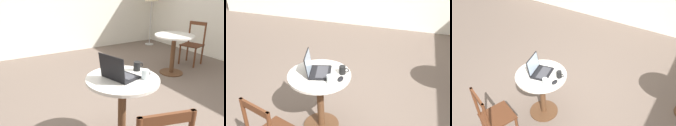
# 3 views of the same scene
# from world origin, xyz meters

# --- Properties ---
(ground_plane) EXTENTS (16.00, 16.00, 0.00)m
(ground_plane) POSITION_xyz_m (0.00, 0.00, 0.00)
(ground_plane) COLOR #66564C
(cafe_table_near) EXTENTS (0.72, 0.72, 0.76)m
(cafe_table_near) POSITION_xyz_m (-0.29, -0.50, 0.55)
(cafe_table_near) COLOR #51331E
(cafe_table_near) RESTS_ON ground_plane
(chair_near_front) EXTENTS (0.48, 0.48, 0.90)m
(chair_near_front) POSITION_xyz_m (-0.51, -1.23, 0.44)
(chair_near_front) COLOR #562D19
(chair_near_front) RESTS_ON ground_plane
(laptop) EXTENTS (0.35, 0.37, 0.25)m
(laptop) POSITION_xyz_m (-0.33, -0.48, 0.81)
(laptop) COLOR black
(laptop) RESTS_ON cafe_table_near
(mouse) EXTENTS (0.06, 0.10, 0.03)m
(mouse) POSITION_xyz_m (-0.03, -0.54, 0.77)
(mouse) COLOR black
(mouse) RESTS_ON cafe_table_near
(mug) EXTENTS (0.11, 0.07, 0.10)m
(mug) POSITION_xyz_m (-0.05, -0.40, 0.80)
(mug) COLOR black
(mug) RESTS_ON cafe_table_near
(drinking_glass) EXTENTS (0.07, 0.07, 0.09)m
(drinking_glass) POSITION_xyz_m (-0.12, -0.63, 0.80)
(drinking_glass) COLOR silver
(drinking_glass) RESTS_ON cafe_table_near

